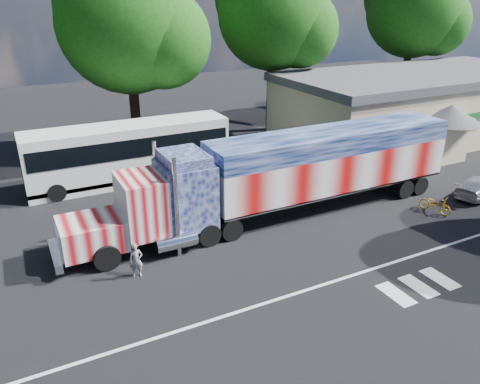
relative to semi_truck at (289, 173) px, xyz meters
name	(u,v)px	position (x,y,z in m)	size (l,w,h in m)	color
ground	(270,254)	(-2.91, -3.20, -2.33)	(100.00, 100.00, 0.00)	black
lane_markings	(356,288)	(-1.20, -6.97, -2.33)	(30.00, 2.67, 0.01)	silver
semi_truck	(289,173)	(0.00, 0.00, 0.00)	(21.28, 3.36, 4.54)	black
coach_bus	(130,152)	(-6.01, 8.56, -0.50)	(12.20, 2.84, 3.55)	silver
hall_building	(419,105)	(17.01, 7.66, 0.28)	(22.40, 12.80, 5.20)	beige
parked_car	(479,186)	(11.13, -2.87, -1.77)	(1.57, 3.87, 1.12)	silver
woman	(136,260)	(-8.67, -2.18, -1.60)	(0.54, 0.35, 1.47)	slate
bicycle	(435,204)	(7.11, -3.34, -1.87)	(0.61, 1.75, 0.92)	gold
tree_n_mid	(130,24)	(-3.82, 14.29, 6.56)	(9.92, 9.44, 13.68)	black
tree_ne_a	(275,15)	(7.87, 14.96, 6.88)	(9.10, 8.67, 13.61)	black
tree_far_ne	(416,11)	(23.66, 15.65, 6.97)	(9.21, 8.77, 13.76)	black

